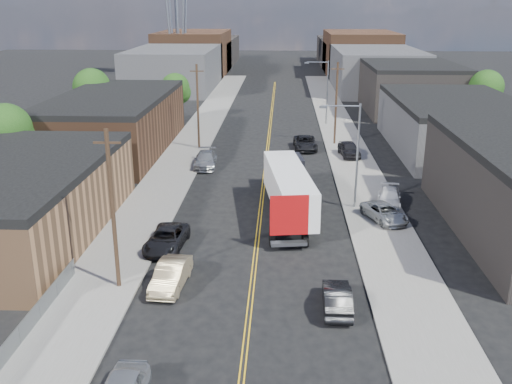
# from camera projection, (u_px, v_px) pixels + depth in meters

# --- Properties ---
(ground) EXTENTS (260.00, 260.00, 0.00)m
(ground) POSITION_uv_depth(u_px,v_px,m) (270.00, 124.00, 82.23)
(ground) COLOR black
(ground) RESTS_ON ground
(centerline) EXTENTS (0.32, 120.00, 0.01)m
(centerline) POSITION_uv_depth(u_px,v_px,m) (267.00, 150.00, 68.02)
(centerline) COLOR gold
(centerline) RESTS_ON ground
(sidewalk_left) EXTENTS (5.00, 140.00, 0.15)m
(sidewalk_left) POSITION_uv_depth(u_px,v_px,m) (188.00, 148.00, 68.42)
(sidewalk_left) COLOR slate
(sidewalk_left) RESTS_ON ground
(sidewalk_right) EXTENTS (5.00, 140.00, 0.15)m
(sidewalk_right) POSITION_uv_depth(u_px,v_px,m) (347.00, 150.00, 67.58)
(sidewalk_right) COLOR slate
(sidewalk_right) RESTS_ON ground
(warehouse_tan) EXTENTS (12.00, 22.00, 5.60)m
(warehouse_tan) POSITION_uv_depth(u_px,v_px,m) (16.00, 200.00, 42.36)
(warehouse_tan) COLOR #885F3E
(warehouse_tan) RESTS_ON ground
(warehouse_brown) EXTENTS (12.00, 26.00, 6.60)m
(warehouse_brown) POSITION_uv_depth(u_px,v_px,m) (114.00, 123.00, 66.83)
(warehouse_brown) COLOR #492D1D
(warehouse_brown) RESTS_ON ground
(industrial_right_b) EXTENTS (14.00, 24.00, 6.10)m
(industrial_right_b) POSITION_uv_depth(u_px,v_px,m) (455.00, 125.00, 67.02)
(industrial_right_b) COLOR #313133
(industrial_right_b) RESTS_ON ground
(industrial_right_c) EXTENTS (14.00, 22.00, 7.60)m
(industrial_right_c) POSITION_uv_depth(u_px,v_px,m) (409.00, 87.00, 91.41)
(industrial_right_c) COLOR black
(industrial_right_c) RESTS_ON ground
(skyline_left_a) EXTENTS (16.00, 30.00, 8.00)m
(skyline_left_a) POSITION_uv_depth(u_px,v_px,m) (176.00, 68.00, 115.00)
(skyline_left_a) COLOR #313133
(skyline_left_a) RESTS_ON ground
(skyline_right_a) EXTENTS (16.00, 30.00, 8.00)m
(skyline_right_a) POSITION_uv_depth(u_px,v_px,m) (375.00, 69.00, 113.22)
(skyline_right_a) COLOR #313133
(skyline_right_a) RESTS_ON ground
(skyline_left_b) EXTENTS (16.00, 26.00, 10.00)m
(skyline_left_b) POSITION_uv_depth(u_px,v_px,m) (194.00, 53.00, 138.36)
(skyline_left_b) COLOR #492D1D
(skyline_left_b) RESTS_ON ground
(skyline_right_b) EXTENTS (16.00, 26.00, 10.00)m
(skyline_right_b) POSITION_uv_depth(u_px,v_px,m) (360.00, 53.00, 136.58)
(skyline_right_b) COLOR #492D1D
(skyline_right_b) RESTS_ON ground
(skyline_left_c) EXTENTS (16.00, 40.00, 7.00)m
(skyline_left_c) POSITION_uv_depth(u_px,v_px,m) (205.00, 52.00, 157.78)
(skyline_left_c) COLOR black
(skyline_left_c) RESTS_ON ground
(skyline_right_c) EXTENTS (16.00, 40.00, 7.00)m
(skyline_right_c) POSITION_uv_depth(u_px,v_px,m) (350.00, 53.00, 156.00)
(skyline_right_c) COLOR black
(skyline_right_c) RESTS_ON ground
(streetlight_near) EXTENTS (3.39, 0.25, 9.00)m
(streetlight_near) POSITION_uv_depth(u_px,v_px,m) (353.00, 148.00, 47.05)
(streetlight_near) COLOR gray
(streetlight_near) RESTS_ON ground
(streetlight_far) EXTENTS (3.39, 0.25, 9.00)m
(streetlight_far) POSITION_uv_depth(u_px,v_px,m) (325.00, 87.00, 80.20)
(streetlight_far) COLOR gray
(streetlight_far) RESTS_ON ground
(utility_pole_left_near) EXTENTS (1.60, 0.26, 10.00)m
(utility_pole_left_near) POSITION_uv_depth(u_px,v_px,m) (113.00, 210.00, 33.60)
(utility_pole_left_near) COLOR black
(utility_pole_left_near) RESTS_ON ground
(utility_pole_left_far) EXTENTS (1.60, 0.26, 10.00)m
(utility_pole_left_far) POSITION_uv_depth(u_px,v_px,m) (198.00, 106.00, 66.75)
(utility_pole_left_far) COLOR black
(utility_pole_left_far) RESTS_ON ground
(utility_pole_right) EXTENTS (1.60, 0.26, 10.00)m
(utility_pole_right) POSITION_uv_depth(u_px,v_px,m) (336.00, 103.00, 68.87)
(utility_pole_right) COLOR black
(utility_pole_right) RESTS_ON ground
(chainlink_fence) EXTENTS (0.05, 16.00, 1.22)m
(chainlink_fence) POSITION_uv_depth(u_px,v_px,m) (19.00, 335.00, 29.02)
(chainlink_fence) COLOR slate
(chainlink_fence) RESTS_ON ground
(tree_left_near) EXTENTS (4.85, 4.76, 7.91)m
(tree_left_near) POSITION_uv_depth(u_px,v_px,m) (8.00, 133.00, 53.23)
(tree_left_near) COLOR black
(tree_left_near) RESTS_ON ground
(tree_left_mid) EXTENTS (5.10, 5.04, 8.37)m
(tree_left_mid) POSITION_uv_depth(u_px,v_px,m) (92.00, 90.00, 76.82)
(tree_left_mid) COLOR black
(tree_left_mid) RESTS_ON ground
(tree_left_far) EXTENTS (4.35, 4.20, 6.97)m
(tree_left_far) POSITION_uv_depth(u_px,v_px,m) (176.00, 90.00, 83.29)
(tree_left_far) COLOR black
(tree_left_far) RESTS_ON ground
(tree_right_far) EXTENTS (4.85, 4.76, 7.91)m
(tree_right_far) POSITION_uv_depth(u_px,v_px,m) (486.00, 89.00, 79.25)
(tree_right_far) COLOR black
(tree_right_far) RESTS_ON ground
(semi_truck) EXTENTS (4.37, 16.17, 4.15)m
(semi_truck) POSITION_uv_depth(u_px,v_px,m) (288.00, 185.00, 47.08)
(semi_truck) COLOR silver
(semi_truck) RESTS_ON ground
(car_left_b) EXTENTS (2.05, 4.93, 1.59)m
(car_left_b) POSITION_uv_depth(u_px,v_px,m) (171.00, 275.00, 35.09)
(car_left_b) COLOR tan
(car_left_b) RESTS_ON ground
(car_left_c) EXTENTS (2.81, 5.49, 1.48)m
(car_left_c) POSITION_uv_depth(u_px,v_px,m) (167.00, 239.00, 40.60)
(car_left_c) COLOR black
(car_left_c) RESTS_ON ground
(car_left_d) EXTENTS (2.53, 5.65, 1.61)m
(car_left_d) POSITION_uv_depth(u_px,v_px,m) (205.00, 160.00, 60.68)
(car_left_d) COLOR #96989A
(car_left_d) RESTS_ON ground
(car_right_oncoming) EXTENTS (1.67, 4.49, 1.47)m
(car_right_oncoming) POSITION_uv_depth(u_px,v_px,m) (337.00, 298.00, 32.52)
(car_right_oncoming) COLOR black
(car_right_oncoming) RESTS_ON ground
(car_right_lot_a) EXTENTS (3.82, 5.27, 1.33)m
(car_right_lot_a) POSITION_uv_depth(u_px,v_px,m) (384.00, 213.00, 45.43)
(car_right_lot_a) COLOR #9DA0A1
(car_right_lot_a) RESTS_ON sidewalk_right
(car_right_lot_b) EXTENTS (2.71, 4.99, 1.37)m
(car_right_lot_b) POSITION_uv_depth(u_px,v_px,m) (389.00, 198.00, 48.86)
(car_right_lot_b) COLOR silver
(car_right_lot_b) RESTS_ON sidewalk_right
(car_right_lot_c) EXTENTS (2.50, 5.04, 1.65)m
(car_right_lot_c) POSITION_uv_depth(u_px,v_px,m) (349.00, 149.00, 64.35)
(car_right_lot_c) COLOR black
(car_right_lot_c) RESTS_ON sidewalk_right
(car_ahead_truck) EXTENTS (2.85, 5.74, 1.56)m
(car_ahead_truck) POSITION_uv_depth(u_px,v_px,m) (305.00, 143.00, 67.93)
(car_ahead_truck) COLOR black
(car_ahead_truck) RESTS_ON ground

